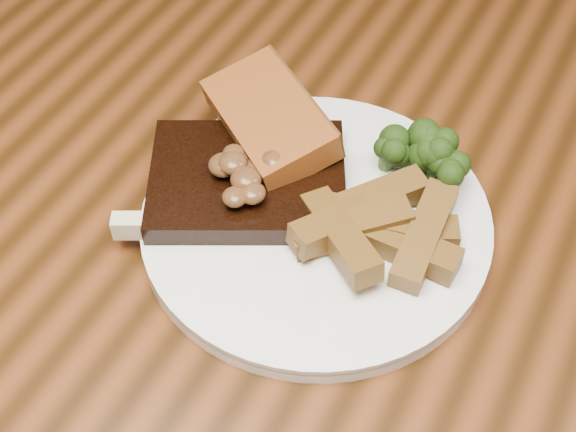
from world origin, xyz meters
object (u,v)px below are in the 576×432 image
at_px(chair_far, 532,45).
at_px(garlic_bread, 270,137).
at_px(steak, 248,182).
at_px(dining_table, 305,318).
at_px(plate, 316,224).
at_px(potato_wedges, 388,220).

bearing_deg(chair_far, garlic_bread, 86.51).
bearing_deg(garlic_bread, steak, -46.45).
relative_size(dining_table, garlic_bread, 13.47).
xyz_separation_m(chair_far, plate, (-0.04, -0.59, 0.23)).
xyz_separation_m(dining_table, garlic_bread, (-0.07, 0.07, 0.12)).
distance_m(chair_far, steak, 0.65).
height_order(chair_far, steak, chair_far).
bearing_deg(steak, garlic_bread, 70.79).
xyz_separation_m(dining_table, steak, (-0.06, 0.02, 0.12)).
xyz_separation_m(plate, garlic_bread, (-0.07, 0.05, 0.02)).
relative_size(steak, potato_wedges, 1.30).
xyz_separation_m(dining_table, chair_far, (0.04, 0.61, -0.13)).
xyz_separation_m(chair_far, potato_wedges, (0.01, -0.58, 0.24)).
height_order(dining_table, potato_wedges, potato_wedges).
bearing_deg(chair_far, plate, 93.84).
relative_size(steak, garlic_bread, 1.26).
bearing_deg(chair_far, steak, 88.16).
distance_m(garlic_bread, potato_wedges, 0.12).
xyz_separation_m(steak, potato_wedges, (0.11, 0.01, 0.00)).
distance_m(plate, potato_wedges, 0.06).
height_order(chair_far, potato_wedges, chair_far).
height_order(steak, potato_wedges, potato_wedges).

